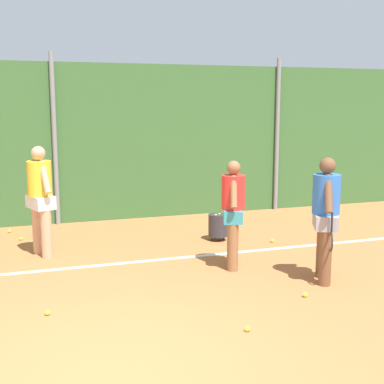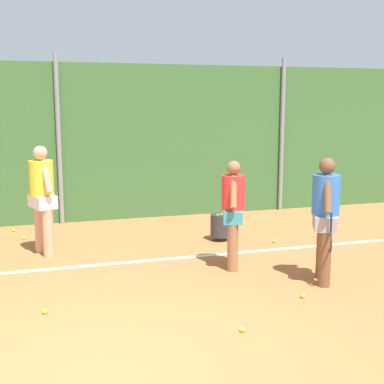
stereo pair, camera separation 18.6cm
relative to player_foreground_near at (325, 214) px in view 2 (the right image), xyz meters
The scene contains 17 objects.
ground_plane 3.57m from the player_foreground_near, behind, with size 27.49×27.49×0.00m, color #B76638.
hedge_fence_backdrop 6.17m from the player_foreground_near, 123.74° to the left, with size 17.87×0.25×3.40m, color #386633.
fence_post_center 6.04m from the player_foreground_near, 124.67° to the left, with size 0.10×0.10×3.59m, color gray.
fence_post_right 5.28m from the player_foreground_near, 70.47° to the left, with size 0.10×0.10×3.59m, color gray.
court_baseline_paint 3.96m from the player_foreground_near, 152.85° to the left, with size 13.06×0.10×0.01m, color white.
player_foreground_near is the anchor object (origin of this frame).
player_midcourt 1.43m from the player_foreground_near, 134.74° to the left, with size 0.45×0.76×1.69m.
player_backcourt_far 4.64m from the player_foreground_near, 145.34° to the left, with size 0.49×0.74×1.86m.
ball_hopper 2.79m from the player_foreground_near, 103.54° to the left, with size 0.36×0.36×0.51m.
tennis_ball_0 3.66m from the player_foreground_near, 54.20° to the left, with size 0.07×0.07×0.07m, color #CCDB33.
tennis_ball_1 2.35m from the player_foreground_near, 144.89° to the right, with size 0.07×0.07×0.07m, color #CCDB33.
tennis_ball_2 1.24m from the player_foreground_near, 139.79° to the right, with size 0.07×0.07×0.07m, color #CCDB33.
tennis_ball_5 2.39m from the player_foreground_near, 82.74° to the left, with size 0.07×0.07×0.07m, color #CCDB33.
tennis_ball_6 6.34m from the player_foreground_near, 134.50° to the left, with size 0.07×0.07×0.07m, color #CCDB33.
tennis_ball_7 5.71m from the player_foreground_near, 137.90° to the left, with size 0.07×0.07×0.07m, color #CCDB33.
tennis_ball_8 4.65m from the player_foreground_near, 84.29° to the left, with size 0.07×0.07×0.07m, color #CCDB33.
tennis_ball_9 4.00m from the player_foreground_near, behind, with size 0.07×0.07×0.07m, color #CCDB33.
Camera 2 is at (-0.49, -4.71, 2.56)m, focal length 48.86 mm.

